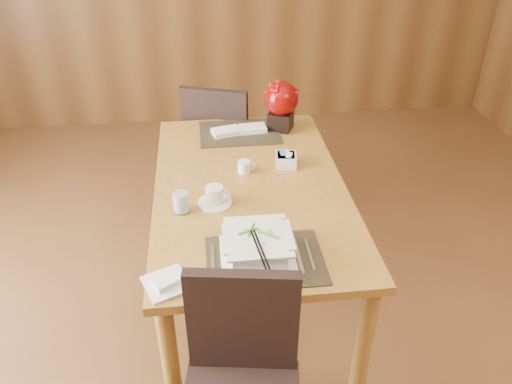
{
  "coord_description": "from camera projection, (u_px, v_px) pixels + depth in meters",
  "views": [
    {
      "loc": [
        -0.2,
        -1.39,
        2.02
      ],
      "look_at": [
        -0.0,
        0.35,
        0.87
      ],
      "focal_mm": 35.0,
      "sensor_mm": 36.0,
      "label": 1
    }
  ],
  "objects": [
    {
      "name": "near_chair",
      "position": [
        241.0,
        377.0,
        1.76
      ],
      "size": [
        0.48,
        0.48,
        0.9
      ],
      "rotation": [
        0.0,
        0.0,
        -0.16
      ],
      "color": "black",
      "rests_on": "ground"
    },
    {
      "name": "creamer_jug",
      "position": [
        244.0,
        167.0,
        2.45
      ],
      "size": [
        0.09,
        0.09,
        0.06
      ],
      "primitive_type": null,
      "rotation": [
        0.0,
        0.0,
        -0.11
      ],
      "color": "white",
      "rests_on": "dining_table"
    },
    {
      "name": "bread_plate",
      "position": [
        167.0,
        283.0,
        1.8
      ],
      "size": [
        0.2,
        0.2,
        0.01
      ],
      "primitive_type": "cube",
      "rotation": [
        0.0,
        0.0,
        0.4
      ],
      "color": "white",
      "rests_on": "dining_table"
    },
    {
      "name": "placemat_far",
      "position": [
        240.0,
        133.0,
        2.82
      ],
      "size": [
        0.45,
        0.33,
        0.01
      ],
      "primitive_type": "cube",
      "color": "black",
      "rests_on": "dining_table"
    },
    {
      "name": "coffee_cup",
      "position": [
        215.0,
        197.0,
        2.21
      ],
      "size": [
        0.15,
        0.15,
        0.09
      ],
      "rotation": [
        0.0,
        0.0,
        -0.22
      ],
      "color": "white",
      "rests_on": "dining_table"
    },
    {
      "name": "water_glass",
      "position": [
        180.0,
        195.0,
        2.14
      ],
      "size": [
        0.08,
        0.08,
        0.17
      ],
      "primitive_type": "cylinder",
      "rotation": [
        0.0,
        0.0,
        -0.02
      ],
      "color": "white",
      "rests_on": "dining_table"
    },
    {
      "name": "soup_setting",
      "position": [
        258.0,
        248.0,
        1.89
      ],
      "size": [
        0.29,
        0.29,
        0.12
      ],
      "rotation": [
        0.0,
        0.0,
        -0.01
      ],
      "color": "white",
      "rests_on": "dining_table"
    },
    {
      "name": "napkins_far",
      "position": [
        241.0,
        130.0,
        2.82
      ],
      "size": [
        0.32,
        0.15,
        0.03
      ],
      "primitive_type": null,
      "rotation": [
        0.0,
        0.0,
        0.14
      ],
      "color": "white",
      "rests_on": "dining_table"
    },
    {
      "name": "berry_decor",
      "position": [
        281.0,
        103.0,
        2.79
      ],
      "size": [
        0.19,
        0.19,
        0.28
      ],
      "rotation": [
        0.0,
        0.0,
        -0.42
      ],
      "color": "black",
      "rests_on": "dining_table"
    },
    {
      "name": "sugar_caddy",
      "position": [
        286.0,
        160.0,
        2.5
      ],
      "size": [
        0.12,
        0.12,
        0.06
      ],
      "primitive_type": "cube",
      "rotation": [
        0.0,
        0.0,
        -0.14
      ],
      "color": "white",
      "rests_on": "dining_table"
    },
    {
      "name": "far_chair",
      "position": [
        221.0,
        142.0,
        3.22
      ],
      "size": [
        0.55,
        0.55,
        0.93
      ],
      "rotation": [
        0.0,
        0.0,
        2.8
      ],
      "color": "black",
      "rests_on": "ground"
    },
    {
      "name": "placemat_near",
      "position": [
        265.0,
        260.0,
        1.91
      ],
      "size": [
        0.45,
        0.33,
        0.01
      ],
      "primitive_type": "cube",
      "color": "black",
      "rests_on": "dining_table"
    },
    {
      "name": "dining_table",
      "position": [
        250.0,
        201.0,
        2.42
      ],
      "size": [
        0.9,
        1.5,
        0.75
      ],
      "color": "#A2742D",
      "rests_on": "ground"
    }
  ]
}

